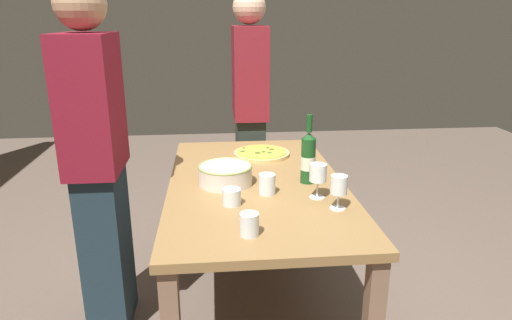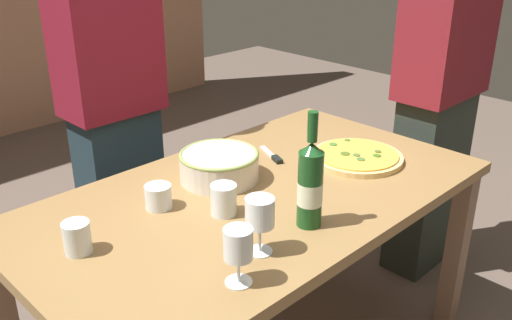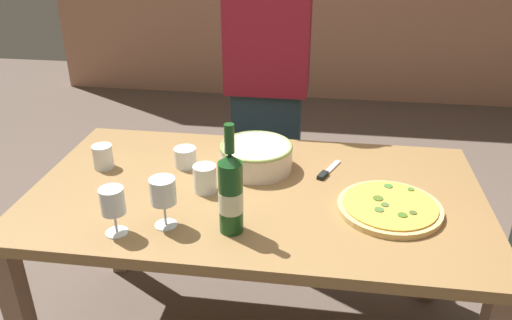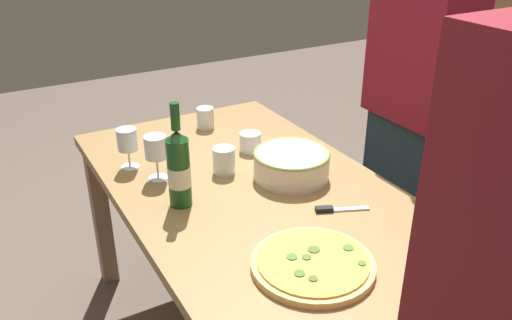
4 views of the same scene
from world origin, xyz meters
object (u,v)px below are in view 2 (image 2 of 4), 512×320
(wine_glass_near_pizza, at_px, (260,215))
(cup_amber, at_px, (158,197))
(cup_spare, at_px, (224,200))
(cup_ceramic, at_px, (77,237))
(wine_bottle, at_px, (310,184))
(person_guest_left, at_px, (440,89))
(pizza_knife, at_px, (273,156))
(dining_table, at_px, (256,216))
(serving_bowl, at_px, (219,165))
(wine_glass_by_bottle, at_px, (238,246))
(person_host, at_px, (113,103))
(pizza, at_px, (357,157))

(wine_glass_near_pizza, distance_m, cup_amber, 0.42)
(cup_spare, bearing_deg, cup_ceramic, 164.21)
(wine_glass_near_pizza, height_order, cup_ceramic, wine_glass_near_pizza)
(wine_bottle, distance_m, cup_spare, 0.28)
(person_guest_left, bearing_deg, cup_ceramic, -1.75)
(pizza_knife, bearing_deg, wine_glass_near_pizza, -139.65)
(dining_table, distance_m, serving_bowl, 0.22)
(wine_bottle, bearing_deg, cup_ceramic, 148.32)
(serving_bowl, height_order, wine_glass_by_bottle, wine_glass_by_bottle)
(dining_table, xyz_separation_m, wine_glass_by_bottle, (-0.39, -0.33, 0.20))
(wine_glass_by_bottle, relative_size, pizza_knife, 0.91)
(dining_table, distance_m, person_host, 0.82)
(wine_bottle, bearing_deg, person_guest_left, 10.28)
(wine_glass_near_pizza, relative_size, cup_spare, 1.69)
(cup_ceramic, relative_size, pizza_knife, 0.53)
(serving_bowl, bearing_deg, wine_glass_near_pizza, -118.11)
(cup_spare, bearing_deg, person_guest_left, -1.01)
(serving_bowl, distance_m, cup_amber, 0.27)
(dining_table, height_order, person_host, person_host)
(dining_table, relative_size, wine_glass_by_bottle, 10.20)
(cup_amber, distance_m, person_guest_left, 1.41)
(serving_bowl, xyz_separation_m, cup_ceramic, (-0.58, -0.08, -0.01))
(wine_glass_by_bottle, bearing_deg, serving_bowl, 53.21)
(wine_glass_by_bottle, bearing_deg, cup_spare, 54.14)
(cup_amber, bearing_deg, cup_ceramic, -169.89)
(wine_glass_by_bottle, relative_size, cup_ceramic, 1.70)
(dining_table, distance_m, cup_amber, 0.35)
(cup_spare, bearing_deg, serving_bowl, 51.87)
(wine_glass_by_bottle, height_order, cup_amber, wine_glass_by_bottle)
(cup_amber, height_order, person_host, person_host)
(pizza, height_order, wine_bottle, wine_bottle)
(wine_glass_near_pizza, relative_size, person_host, 0.10)
(wine_glass_near_pizza, relative_size, cup_amber, 1.95)
(wine_glass_near_pizza, distance_m, cup_ceramic, 0.50)
(cup_ceramic, distance_m, person_guest_left, 1.71)
(dining_table, distance_m, cup_spare, 0.23)
(wine_glass_by_bottle, xyz_separation_m, cup_ceramic, (-0.22, 0.41, -0.06))
(person_guest_left, bearing_deg, serving_bowl, -8.01)
(serving_bowl, height_order, cup_amber, serving_bowl)
(wine_glass_near_pizza, bearing_deg, pizza, 14.83)
(wine_bottle, xyz_separation_m, cup_spare, (-0.14, 0.23, -0.09))
(person_host, bearing_deg, pizza_knife, 21.82)
(serving_bowl, relative_size, person_guest_left, 0.16)
(pizza, bearing_deg, person_guest_left, 1.88)
(wine_glass_near_pizza, relative_size, person_guest_left, 0.10)
(cup_spare, xyz_separation_m, pizza_knife, (0.42, 0.19, -0.04))
(dining_table, distance_m, wine_bottle, 0.35)
(wine_glass_by_bottle, xyz_separation_m, person_host, (0.33, 1.11, 0.03))
(serving_bowl, bearing_deg, wine_glass_by_bottle, -126.79)
(pizza_knife, distance_m, person_host, 0.71)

